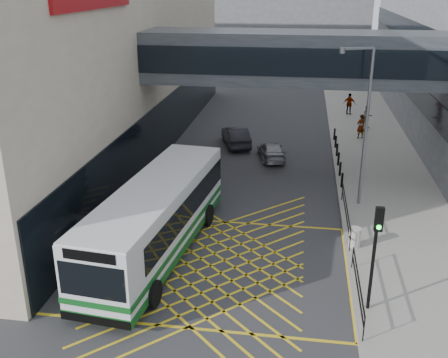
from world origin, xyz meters
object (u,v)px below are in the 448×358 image
at_px(bus, 158,216).
at_px(car_silver, 271,150).
at_px(litter_bin, 355,237).
at_px(pedestrian_b, 367,117).
at_px(street_lamp, 364,119).
at_px(car_white, 118,236).
at_px(traffic_light, 376,244).
at_px(car_dark, 236,136).
at_px(pedestrian_c, 349,104).
at_px(pedestrian_a, 361,126).

height_order(bus, car_silver, bus).
distance_m(litter_bin, pedestrian_b, 21.65).
relative_size(car_silver, pedestrian_b, 2.11).
distance_m(bus, street_lamp, 12.04).
xyz_separation_m(car_white, traffic_light, (11.03, -3.36, 2.22)).
xyz_separation_m(litter_bin, pedestrian_b, (2.68, 21.48, 0.46)).
xyz_separation_m(car_dark, pedestrian_c, (9.13, 10.63, 0.39)).
relative_size(bus, traffic_light, 2.88).
xyz_separation_m(litter_bin, pedestrian_c, (1.54, 26.04, 0.49)).
bearing_deg(pedestrian_c, bus, 87.10).
distance_m(bus, pedestrian_c, 29.60).
height_order(street_lamp, pedestrian_c, street_lamp).
xyz_separation_m(car_dark, street_lamp, (8.07, -10.28, 4.29)).
height_order(traffic_light, pedestrian_b, traffic_light).
relative_size(bus, street_lamp, 1.45).
distance_m(traffic_light, pedestrian_c, 31.19).
bearing_deg(litter_bin, pedestrian_b, 82.89).
distance_m(car_white, car_silver, 15.63).
height_order(car_silver, street_lamp, street_lamp).
xyz_separation_m(bus, pedestrian_c, (10.51, 27.67, -0.70)).
xyz_separation_m(bus, pedestrian_b, (11.65, 23.10, -0.72)).
bearing_deg(pedestrian_c, car_dark, 67.24).
relative_size(bus, pedestrian_b, 6.59).
bearing_deg(pedestrian_a, car_dark, -11.16).
bearing_deg(street_lamp, car_dark, 107.68).
bearing_deg(car_silver, traffic_light, 93.10).
distance_m(car_silver, traffic_light, 18.52).
height_order(traffic_light, litter_bin, traffic_light).
bearing_deg(car_white, traffic_light, 161.72).
bearing_deg(traffic_light, pedestrian_c, 85.47).
bearing_deg(pedestrian_a, pedestrian_b, -132.41).
bearing_deg(car_white, car_silver, -114.62).
height_order(pedestrian_b, pedestrian_c, pedestrian_c).
xyz_separation_m(bus, street_lamp, (9.44, 6.75, 3.20)).
relative_size(traffic_light, pedestrian_a, 2.27).
relative_size(litter_bin, pedestrian_b, 0.50).
bearing_deg(car_dark, pedestrian_a, 178.90).
relative_size(car_white, pedestrian_c, 2.39).
distance_m(pedestrian_a, pedestrian_c, 7.78).
relative_size(street_lamp, pedestrian_b, 4.55).
distance_m(car_white, litter_bin, 11.04).
xyz_separation_m(street_lamp, pedestrian_a, (1.39, 13.14, -3.92)).
bearing_deg(pedestrian_c, street_lamp, 104.98).
bearing_deg(pedestrian_b, pedestrian_a, -131.32).
relative_size(car_white, car_silver, 1.17).
distance_m(litter_bin, pedestrian_a, 18.37).
distance_m(car_dark, litter_bin, 17.18).
xyz_separation_m(bus, litter_bin, (8.97, 1.62, -1.19)).
xyz_separation_m(bus, pedestrian_a, (10.83, 19.89, -0.72)).
bearing_deg(traffic_light, pedestrian_a, 83.83).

